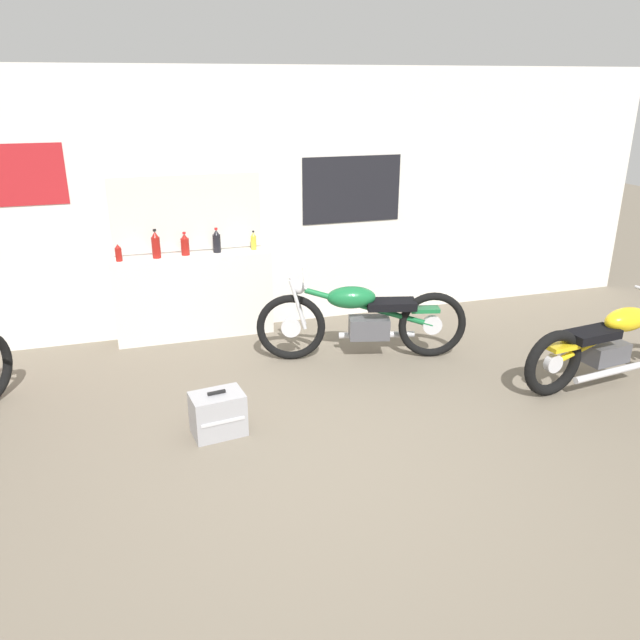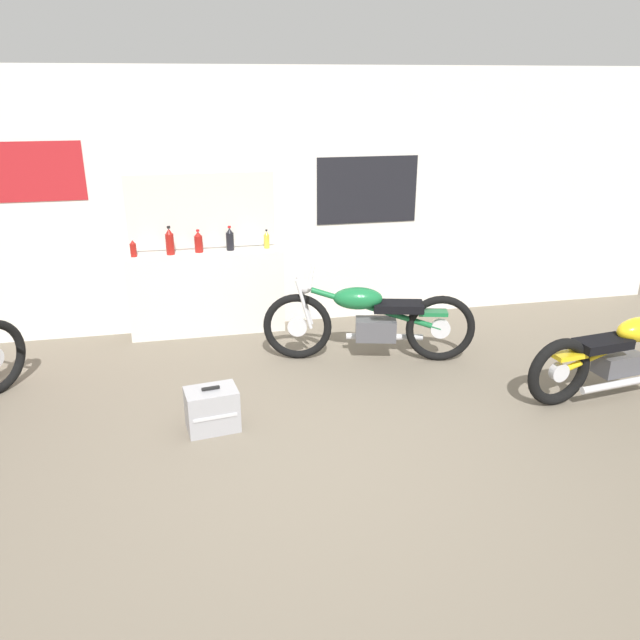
{
  "view_description": "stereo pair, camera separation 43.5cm",
  "coord_description": "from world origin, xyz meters",
  "views": [
    {
      "loc": [
        -1.17,
        -3.61,
        2.64
      ],
      "look_at": [
        0.31,
        1.22,
        0.7
      ],
      "focal_mm": 35.0,
      "sensor_mm": 36.0,
      "label": 1
    },
    {
      "loc": [
        -0.75,
        -3.72,
        2.64
      ],
      "look_at": [
        0.31,
        1.22,
        0.7
      ],
      "focal_mm": 35.0,
      "sensor_mm": 36.0,
      "label": 2
    }
  ],
  "objects": [
    {
      "name": "wall_back",
      "position": [
        -0.02,
        3.07,
        1.4
      ],
      "size": [
        10.0,
        0.07,
        2.8
      ],
      "color": "silver",
      "rests_on": "ground_plane"
    },
    {
      "name": "bottle_leftmost",
      "position": [
        -1.33,
        2.87,
        1.01
      ],
      "size": [
        0.07,
        0.07,
        0.19
      ],
      "color": "maroon",
      "rests_on": "sill_counter"
    },
    {
      "name": "bottle_right_center",
      "position": [
        -0.32,
        2.93,
        1.04
      ],
      "size": [
        0.08,
        0.08,
        0.27
      ],
      "color": "black",
      "rests_on": "sill_counter"
    },
    {
      "name": "motorcycle_yellow",
      "position": [
        2.97,
        0.66,
        0.39
      ],
      "size": [
        2.04,
        0.64,
        0.77
      ],
      "color": "black",
      "rests_on": "ground_plane"
    },
    {
      "name": "sill_counter",
      "position": [
        -0.6,
        2.89,
        0.46
      ],
      "size": [
        1.67,
        0.28,
        0.92
      ],
      "color": "silver",
      "rests_on": "ground_plane"
    },
    {
      "name": "ground_plane",
      "position": [
        0.0,
        0.0,
        0.0
      ],
      "size": [
        24.0,
        24.0,
        0.0
      ],
      "primitive_type": "plane",
      "color": "#706656"
    },
    {
      "name": "bottle_left_center",
      "position": [
        -0.95,
        2.89,
        1.06
      ],
      "size": [
        0.09,
        0.09,
        0.3
      ],
      "color": "maroon",
      "rests_on": "sill_counter"
    },
    {
      "name": "bottle_center",
      "position": [
        -0.66,
        2.92,
        1.03
      ],
      "size": [
        0.09,
        0.09,
        0.25
      ],
      "color": "maroon",
      "rests_on": "sill_counter"
    },
    {
      "name": "bottle_rightmost",
      "position": [
        0.08,
        2.93,
        1.01
      ],
      "size": [
        0.06,
        0.06,
        0.21
      ],
      "color": "gold",
      "rests_on": "sill_counter"
    },
    {
      "name": "motorcycle_green",
      "position": [
        0.94,
        1.82,
        0.43
      ],
      "size": [
        2.07,
        0.75,
        0.88
      ],
      "color": "black",
      "rests_on": "ground_plane"
    },
    {
      "name": "hard_case_silver",
      "position": [
        -0.67,
        0.78,
        0.18
      ],
      "size": [
        0.44,
        0.33,
        0.38
      ],
      "color": "#9E9EA3",
      "rests_on": "ground_plane"
    }
  ]
}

